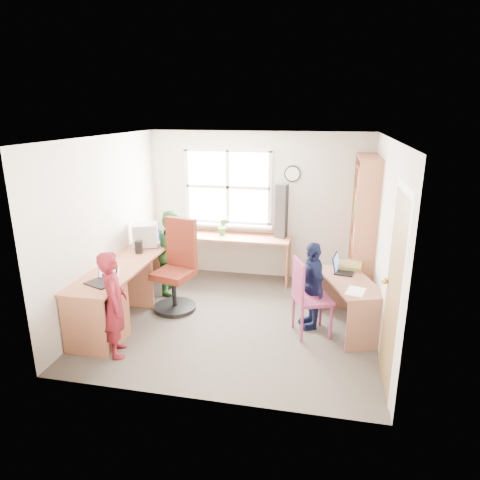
{
  "coord_description": "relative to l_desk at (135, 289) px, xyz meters",
  "views": [
    {
      "loc": [
        1.1,
        -5.09,
        2.72
      ],
      "look_at": [
        0.0,
        0.25,
        1.05
      ],
      "focal_mm": 32.0,
      "sensor_mm": 36.0,
      "label": 1
    }
  ],
  "objects": [
    {
      "name": "cd_tower",
      "position": [
        1.72,
        1.78,
        0.72
      ],
      "size": [
        0.2,
        0.19,
        0.86
      ],
      "rotation": [
        0.0,
        0.0,
        -0.23
      ],
      "color": "black",
      "rests_on": "l_desk"
    },
    {
      "name": "paper_b",
      "position": [
        2.81,
        0.01,
        0.21
      ],
      "size": [
        0.27,
        0.33,
        0.0
      ],
      "rotation": [
        0.0,
        0.0,
        -0.25
      ],
      "color": "white",
      "rests_on": "right_desk"
    },
    {
      "name": "person_green",
      "position": [
        0.16,
        1.05,
        0.19
      ],
      "size": [
        0.57,
        0.69,
        1.28
      ],
      "primitive_type": "imported",
      "rotation": [
        0.0,
        0.0,
        1.72
      ],
      "color": "#2C6C2B",
      "rests_on": "ground"
    },
    {
      "name": "potted_plant",
      "position": [
        0.78,
        1.71,
        0.44
      ],
      "size": [
        0.16,
        0.13,
        0.28
      ],
      "primitive_type": "imported",
      "rotation": [
        0.0,
        0.0,
        0.03
      ],
      "color": "#2F7633",
      "rests_on": "l_desk"
    },
    {
      "name": "person_navy",
      "position": [
        2.29,
        0.32,
        0.12
      ],
      "size": [
        0.49,
        0.73,
        1.15
      ],
      "primitive_type": "imported",
      "rotation": [
        0.0,
        0.0,
        -1.22
      ],
      "color": "#141B40",
      "rests_on": "ground"
    },
    {
      "name": "paper_a",
      "position": [
        -0.21,
        -0.23,
        0.3
      ],
      "size": [
        0.35,
        0.39,
        0.0
      ],
      "rotation": [
        0.0,
        0.0,
        0.44
      ],
      "color": "white",
      "rests_on": "l_desk"
    },
    {
      "name": "swivel_chair",
      "position": [
        0.41,
        0.5,
        0.09
      ],
      "size": [
        0.72,
        0.72,
        1.28
      ],
      "rotation": [
        0.0,
        0.0,
        -0.24
      ],
      "color": "black",
      "rests_on": "ground"
    },
    {
      "name": "laptop_right",
      "position": [
        2.65,
        0.65,
        0.26
      ],
      "size": [
        0.32,
        0.37,
        0.23
      ],
      "rotation": [
        0.0,
        0.0,
        1.4
      ],
      "color": "black",
      "rests_on": "right_desk"
    },
    {
      "name": "game_box",
      "position": [
        2.77,
        0.81,
        0.24
      ],
      "size": [
        0.35,
        0.35,
        0.06
      ],
      "rotation": [
        0.0,
        0.0,
        -0.12
      ],
      "color": "red",
      "rests_on": "right_desk"
    },
    {
      "name": "l_desk",
      "position": [
        0.0,
        0.0,
        0.0
      ],
      "size": [
        2.38,
        2.95,
        0.75
      ],
      "color": "#BB6D4B",
      "rests_on": "ground"
    },
    {
      "name": "person_red",
      "position": [
        0.14,
        -0.8,
        0.17
      ],
      "size": [
        0.47,
        0.54,
        1.25
      ],
      "primitive_type": "imported",
      "rotation": [
        0.0,
        0.0,
        2.03
      ],
      "color": "maroon",
      "rests_on": "ground"
    },
    {
      "name": "bookshelf",
      "position": [
        2.96,
        1.47,
        0.55
      ],
      "size": [
        0.3,
        1.02,
        2.1
      ],
      "color": "#BB6D4B",
      "rests_on": "ground"
    },
    {
      "name": "room",
      "position": [
        1.32,
        0.38,
        0.76
      ],
      "size": [
        3.64,
        3.44,
        2.44
      ],
      "color": "#443C35",
      "rests_on": "ground"
    },
    {
      "name": "speaker_b",
      "position": [
        -0.16,
        1.17,
        0.39
      ],
      "size": [
        0.11,
        0.11,
        0.19
      ],
      "rotation": [
        0.0,
        0.0,
        -0.16
      ],
      "color": "black",
      "rests_on": "l_desk"
    },
    {
      "name": "wooden_chair",
      "position": [
        2.24,
        0.09,
        0.08
      ],
      "size": [
        0.56,
        0.56,
        0.99
      ],
      "rotation": [
        0.0,
        0.0,
        0.37
      ],
      "color": "#923059",
      "rests_on": "ground"
    },
    {
      "name": "laptop_left",
      "position": [
        -0.13,
        -0.53,
        0.35
      ],
      "size": [
        0.4,
        0.37,
        0.22
      ],
      "rotation": [
        0.0,
        0.0,
        -0.39
      ],
      "color": "black",
      "rests_on": "l_desk"
    },
    {
      "name": "crt_monitor",
      "position": [
        -0.21,
        0.9,
        0.47
      ],
      "size": [
        0.44,
        0.41,
        0.35
      ],
      "rotation": [
        0.0,
        0.0,
        0.34
      ],
      "color": "#B7B6BB",
      "rests_on": "l_desk"
    },
    {
      "name": "right_desk",
      "position": [
        2.76,
        0.35,
        0.03
      ],
      "size": [
        0.9,
        1.26,
        0.66
      ],
      "rotation": [
        0.0,
        0.0,
        0.35
      ],
      "color": "#95624A",
      "rests_on": "ground"
    },
    {
      "name": "speaker_a",
      "position": [
        -0.18,
        0.57,
        0.38
      ],
      "size": [
        0.11,
        0.11,
        0.18
      ],
      "rotation": [
        0.0,
        0.0,
        0.21
      ],
      "color": "black",
      "rests_on": "l_desk"
    }
  ]
}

